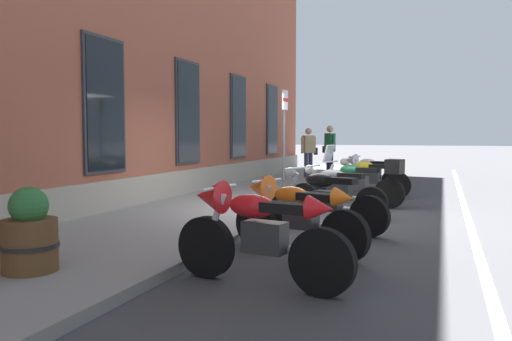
{
  "coord_description": "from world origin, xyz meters",
  "views": [
    {
      "loc": [
        -9.69,
        -2.73,
        1.55
      ],
      "look_at": [
        -0.76,
        0.51,
        0.89
      ],
      "focal_mm": 36.17,
      "sensor_mm": 36.0,
      "label": 1
    }
  ],
  "objects_px": {
    "pedestrian_tan_coat": "(309,150)",
    "pedestrian_striped_shirt": "(330,148)",
    "motorcycle_red_sport": "(255,230)",
    "parking_sign": "(284,128)",
    "motorcycle_white_sport": "(368,171)",
    "motorcycle_grey_naked": "(336,191)",
    "motorcycle_green_touring": "(361,181)",
    "motorcycle_orange_sport": "(293,211)",
    "motorcycle_black_naked": "(324,201)",
    "motorcycle_yellow_naked": "(367,178)",
    "barrel_planter": "(30,235)"
  },
  "relations": [
    {
      "from": "motorcycle_orange_sport",
      "to": "pedestrian_striped_shirt",
      "type": "distance_m",
      "value": 11.33
    },
    {
      "from": "motorcycle_white_sport",
      "to": "barrel_planter",
      "type": "relative_size",
      "value": 2.18
    },
    {
      "from": "barrel_planter",
      "to": "motorcycle_black_naked",
      "type": "bearing_deg",
      "value": -30.01
    },
    {
      "from": "motorcycle_green_touring",
      "to": "motorcycle_yellow_naked",
      "type": "bearing_deg",
      "value": 3.01
    },
    {
      "from": "motorcycle_black_naked",
      "to": "motorcycle_green_touring",
      "type": "height_order",
      "value": "motorcycle_green_touring"
    },
    {
      "from": "motorcycle_green_touring",
      "to": "barrel_planter",
      "type": "relative_size",
      "value": 2.4
    },
    {
      "from": "parking_sign",
      "to": "motorcycle_grey_naked",
      "type": "bearing_deg",
      "value": -134.66
    },
    {
      "from": "motorcycle_orange_sport",
      "to": "motorcycle_grey_naked",
      "type": "distance_m",
      "value": 3.28
    },
    {
      "from": "motorcycle_orange_sport",
      "to": "pedestrian_tan_coat",
      "type": "height_order",
      "value": "pedestrian_tan_coat"
    },
    {
      "from": "motorcycle_red_sport",
      "to": "pedestrian_striped_shirt",
      "type": "xyz_separation_m",
      "value": [
        12.7,
        1.88,
        0.53
      ]
    },
    {
      "from": "motorcycle_yellow_naked",
      "to": "parking_sign",
      "type": "distance_m",
      "value": 2.67
    },
    {
      "from": "motorcycle_yellow_naked",
      "to": "motorcycle_white_sport",
      "type": "bearing_deg",
      "value": 6.61
    },
    {
      "from": "motorcycle_grey_naked",
      "to": "motorcycle_green_touring",
      "type": "xyz_separation_m",
      "value": [
        1.52,
        -0.24,
        0.08
      ]
    },
    {
      "from": "parking_sign",
      "to": "motorcycle_yellow_naked",
      "type": "bearing_deg",
      "value": -43.15
    },
    {
      "from": "motorcycle_black_naked",
      "to": "pedestrian_tan_coat",
      "type": "height_order",
      "value": "pedestrian_tan_coat"
    },
    {
      "from": "pedestrian_striped_shirt",
      "to": "barrel_planter",
      "type": "bearing_deg",
      "value": 178.49
    },
    {
      "from": "motorcycle_red_sport",
      "to": "motorcycle_white_sport",
      "type": "relative_size",
      "value": 1.04
    },
    {
      "from": "motorcycle_white_sport",
      "to": "motorcycle_red_sport",
      "type": "bearing_deg",
      "value": -179.2
    },
    {
      "from": "motorcycle_red_sport",
      "to": "motorcycle_grey_naked",
      "type": "distance_m",
      "value": 4.82
    },
    {
      "from": "motorcycle_red_sport",
      "to": "motorcycle_black_naked",
      "type": "xyz_separation_m",
      "value": [
        3.19,
        -0.02,
        -0.08
      ]
    },
    {
      "from": "parking_sign",
      "to": "motorcycle_white_sport",
      "type": "bearing_deg",
      "value": -23.91
    },
    {
      "from": "motorcycle_black_naked",
      "to": "parking_sign",
      "type": "xyz_separation_m",
      "value": [
        3.08,
        1.6,
        1.22
      ]
    },
    {
      "from": "motorcycle_orange_sport",
      "to": "parking_sign",
      "type": "xyz_separation_m",
      "value": [
        4.73,
        1.55,
        1.16
      ]
    },
    {
      "from": "motorcycle_white_sport",
      "to": "pedestrian_striped_shirt",
      "type": "bearing_deg",
      "value": 28.92
    },
    {
      "from": "motorcycle_green_touring",
      "to": "motorcycle_grey_naked",
      "type": "bearing_deg",
      "value": 171.13
    },
    {
      "from": "motorcycle_grey_naked",
      "to": "pedestrian_striped_shirt",
      "type": "distance_m",
      "value": 8.11
    },
    {
      "from": "barrel_planter",
      "to": "motorcycle_red_sport",
      "type": "bearing_deg",
      "value": -72.28
    },
    {
      "from": "motorcycle_grey_naked",
      "to": "parking_sign",
      "type": "xyz_separation_m",
      "value": [
        1.46,
        1.47,
        1.23
      ]
    },
    {
      "from": "pedestrian_tan_coat",
      "to": "pedestrian_striped_shirt",
      "type": "xyz_separation_m",
      "value": [
        0.75,
        -0.56,
        0.06
      ]
    },
    {
      "from": "motorcycle_black_naked",
      "to": "pedestrian_striped_shirt",
      "type": "distance_m",
      "value": 9.72
    },
    {
      "from": "motorcycle_black_naked",
      "to": "motorcycle_green_touring",
      "type": "bearing_deg",
      "value": -2.06
    },
    {
      "from": "motorcycle_red_sport",
      "to": "motorcycle_yellow_naked",
      "type": "height_order",
      "value": "motorcycle_red_sport"
    },
    {
      "from": "motorcycle_green_touring",
      "to": "pedestrian_tan_coat",
      "type": "height_order",
      "value": "pedestrian_tan_coat"
    },
    {
      "from": "motorcycle_white_sport",
      "to": "motorcycle_grey_naked",
      "type": "bearing_deg",
      "value": -179.66
    },
    {
      "from": "pedestrian_tan_coat",
      "to": "pedestrian_striped_shirt",
      "type": "distance_m",
      "value": 0.94
    },
    {
      "from": "motorcycle_white_sport",
      "to": "barrel_planter",
      "type": "xyz_separation_m",
      "value": [
        -10.25,
        2.11,
        -0.05
      ]
    },
    {
      "from": "motorcycle_yellow_naked",
      "to": "motorcycle_white_sport",
      "type": "relative_size",
      "value": 1.08
    },
    {
      "from": "motorcycle_green_touring",
      "to": "motorcycle_white_sport",
      "type": "relative_size",
      "value": 1.1
    },
    {
      "from": "motorcycle_red_sport",
      "to": "motorcycle_orange_sport",
      "type": "xyz_separation_m",
      "value": [
        1.54,
        0.03,
        -0.03
      ]
    },
    {
      "from": "motorcycle_red_sport",
      "to": "parking_sign",
      "type": "relative_size",
      "value": 0.82
    },
    {
      "from": "motorcycle_black_naked",
      "to": "motorcycle_yellow_naked",
      "type": "xyz_separation_m",
      "value": [
        4.81,
        -0.02,
        -0.01
      ]
    },
    {
      "from": "motorcycle_white_sport",
      "to": "pedestrian_tan_coat",
      "type": "xyz_separation_m",
      "value": [
        2.42,
        2.31,
        0.5
      ]
    },
    {
      "from": "motorcycle_yellow_naked",
      "to": "barrel_planter",
      "type": "relative_size",
      "value": 2.35
    },
    {
      "from": "motorcycle_grey_naked",
      "to": "motorcycle_green_touring",
      "type": "distance_m",
      "value": 1.54
    },
    {
      "from": "motorcycle_yellow_naked",
      "to": "motorcycle_black_naked",
      "type": "bearing_deg",
      "value": 179.7
    },
    {
      "from": "barrel_planter",
      "to": "pedestrian_striped_shirt",
      "type": "bearing_deg",
      "value": -1.51
    },
    {
      "from": "motorcycle_grey_naked",
      "to": "parking_sign",
      "type": "relative_size",
      "value": 0.8
    },
    {
      "from": "motorcycle_black_naked",
      "to": "parking_sign",
      "type": "distance_m",
      "value": 3.67
    },
    {
      "from": "motorcycle_green_touring",
      "to": "pedestrian_tan_coat",
      "type": "bearing_deg",
      "value": 24.63
    },
    {
      "from": "motorcycle_black_naked",
      "to": "pedestrian_tan_coat",
      "type": "relative_size",
      "value": 1.27
    }
  ]
}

